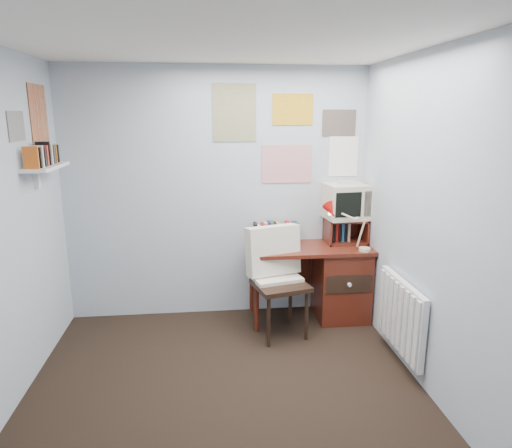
{
  "coord_description": "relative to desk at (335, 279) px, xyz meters",
  "views": [
    {
      "loc": [
        -0.11,
        -2.77,
        2.04
      ],
      "look_at": [
        0.31,
        1.0,
        1.12
      ],
      "focal_mm": 32.0,
      "sensor_mm": 36.0,
      "label": 1
    }
  ],
  "objects": [
    {
      "name": "desk_chair",
      "position": [
        -0.62,
        -0.33,
        0.09
      ],
      "size": [
        0.61,
        0.59,
        0.99
      ],
      "primitive_type": "cube",
      "rotation": [
        0.0,
        0.0,
        0.25
      ],
      "color": "black",
      "rests_on": "ground"
    },
    {
      "name": "desk_lamp",
      "position": [
        0.21,
        -0.2,
        0.56
      ],
      "size": [
        0.35,
        0.32,
        0.4
      ],
      "primitive_type": "cube",
      "rotation": [
        0.0,
        0.0,
        -0.32
      ],
      "color": "red",
      "rests_on": "desk"
    },
    {
      "name": "book_row",
      "position": [
        -0.51,
        0.18,
        0.46
      ],
      "size": [
        0.6,
        0.14,
        0.22
      ],
      "primitive_type": "cube",
      "color": "#561E13",
      "rests_on": "desk"
    },
    {
      "name": "wall_shelf",
      "position": [
        -2.57,
        -0.38,
        1.21
      ],
      "size": [
        0.2,
        0.62,
        0.24
      ],
      "primitive_type": "cube",
      "color": "white",
      "rests_on": "left_wall"
    },
    {
      "name": "posters_left",
      "position": [
        -2.67,
        -0.38,
        1.59
      ],
      "size": [
        0.01,
        0.7,
        0.6
      ],
      "primitive_type": "cube",
      "color": "white",
      "rests_on": "left_wall"
    },
    {
      "name": "tv_riser",
      "position": [
        0.12,
        0.11,
        0.48
      ],
      "size": [
        0.4,
        0.3,
        0.25
      ],
      "primitive_type": "cube",
      "color": "#561E13",
      "rests_on": "desk"
    },
    {
      "name": "crt_tv",
      "position": [
        0.11,
        0.13,
        0.8
      ],
      "size": [
        0.44,
        0.41,
        0.38
      ],
      "primitive_type": "cube",
      "rotation": [
        0.0,
        0.0,
        0.1
      ],
      "color": "beige",
      "rests_on": "tv_riser"
    },
    {
      "name": "ground",
      "position": [
        -1.17,
        -1.48,
        -0.41
      ],
      "size": [
        3.5,
        3.5,
        0.0
      ],
      "primitive_type": "plane",
      "color": "black",
      "rests_on": "ground"
    },
    {
      "name": "posters_back",
      "position": [
        -0.47,
        0.26,
        1.44
      ],
      "size": [
        1.2,
        0.01,
        0.9
      ],
      "primitive_type": "cube",
      "color": "white",
      "rests_on": "back_wall"
    },
    {
      "name": "ceiling",
      "position": [
        -1.17,
        -1.48,
        2.09
      ],
      "size": [
        3.0,
        3.5,
        0.02
      ],
      "primitive_type": "cube",
      "color": "white",
      "rests_on": "back_wall"
    },
    {
      "name": "back_wall",
      "position": [
        -1.17,
        0.27,
        0.84
      ],
      "size": [
        3.0,
        0.02,
        2.5
      ],
      "primitive_type": "cube",
      "color": "#ABB8C4",
      "rests_on": "ground"
    },
    {
      "name": "radiator",
      "position": [
        0.29,
        -0.93,
        0.01
      ],
      "size": [
        0.09,
        0.8,
        0.6
      ],
      "primitive_type": "cube",
      "color": "white",
      "rests_on": "right_wall"
    },
    {
      "name": "desk",
      "position": [
        0.0,
        0.0,
        0.0
      ],
      "size": [
        1.2,
        0.55,
        0.76
      ],
      "color": "#561E13",
      "rests_on": "ground"
    },
    {
      "name": "right_wall",
      "position": [
        0.33,
        -1.48,
        0.84
      ],
      "size": [
        0.02,
        3.5,
        2.5
      ],
      "primitive_type": "cube",
      "color": "#ABB8C4",
      "rests_on": "ground"
    }
  ]
}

